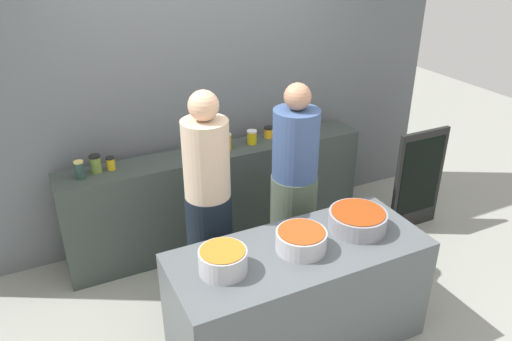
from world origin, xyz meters
TOP-DOWN VIEW (x-y plane):
  - ground at (0.00, 0.00)m, footprint 12.00×12.00m
  - storefront_wall at (0.00, 1.45)m, footprint 4.80×0.12m
  - display_shelf at (0.00, 1.10)m, footprint 2.70×0.36m
  - prep_table at (0.00, -0.30)m, footprint 1.70×0.70m
  - preserve_jar_0 at (-1.13, 1.08)m, footprint 0.07×0.07m
  - preserve_jar_1 at (-1.00, 1.13)m, footprint 0.09×0.09m
  - preserve_jar_2 at (-0.89, 1.13)m, footprint 0.07×0.07m
  - preserve_jar_3 at (0.08, 1.08)m, footprint 0.09×0.09m
  - preserve_jar_4 at (0.33, 1.11)m, footprint 0.09×0.09m
  - preserve_jar_5 at (0.53, 1.17)m, footprint 0.09×0.09m
  - preserve_jar_6 at (0.84, 1.07)m, footprint 0.07×0.07m
  - preserve_jar_7 at (0.95, 1.13)m, footprint 0.08×0.08m
  - cooking_pot_left at (-0.53, -0.29)m, footprint 0.29×0.29m
  - cooking_pot_center at (-0.00, -0.30)m, footprint 0.33×0.33m
  - cooking_pot_right at (0.46, -0.27)m, footprint 0.39×0.39m
  - cook_with_tongs at (-0.37, 0.38)m, footprint 0.34×0.34m
  - cook_in_cap at (0.37, 0.42)m, footprint 0.37×0.37m
  - chalkboard_sign at (1.76, 0.50)m, footprint 0.54×0.05m

SIDE VIEW (x-z plane):
  - ground at x=0.00m, z-range 0.00..0.00m
  - prep_table at x=0.00m, z-range 0.00..0.78m
  - display_shelf at x=0.00m, z-range 0.00..0.90m
  - chalkboard_sign at x=1.76m, z-range 0.01..1.00m
  - cook_in_cap at x=0.37m, z-range -0.08..1.55m
  - cook_with_tongs at x=-0.37m, z-range -0.07..1.62m
  - cooking_pot_right at x=0.46m, z-range 0.78..0.91m
  - cooking_pot_center at x=0.00m, z-range 0.78..0.92m
  - cooking_pot_left at x=-0.53m, z-range 0.78..0.93m
  - preserve_jar_5 at x=0.53m, z-range 0.90..1.00m
  - preserve_jar_2 at x=-0.89m, z-range 0.90..1.01m
  - preserve_jar_7 at x=0.95m, z-range 0.90..1.01m
  - preserve_jar_4 at x=0.33m, z-range 0.90..1.03m
  - preserve_jar_6 at x=0.84m, z-range 0.90..1.04m
  - preserve_jar_0 at x=-1.13m, z-range 0.90..1.05m
  - preserve_jar_1 at x=-1.00m, z-range 0.90..1.05m
  - preserve_jar_3 at x=0.08m, z-range 0.90..1.05m
  - storefront_wall at x=0.00m, z-range 0.00..3.00m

